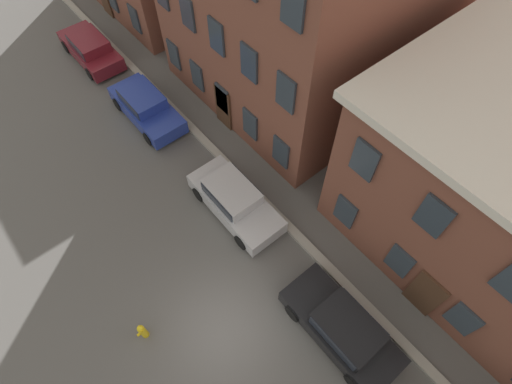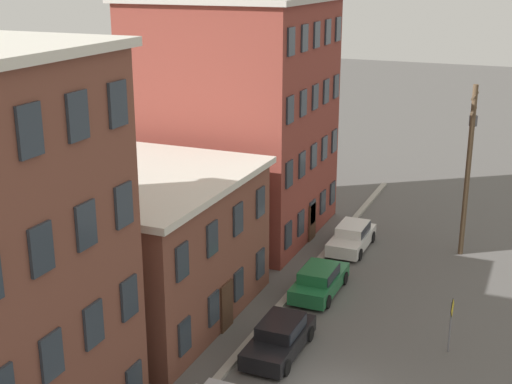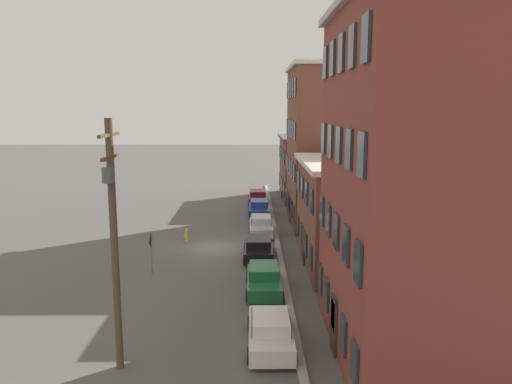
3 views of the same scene
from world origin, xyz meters
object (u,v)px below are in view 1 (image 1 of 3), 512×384
(fire_hydrant, at_px, (143,331))
(car_maroon, at_px, (90,48))
(car_black, at_px, (343,328))
(car_silver, at_px, (234,199))
(car_blue, at_px, (145,105))

(fire_hydrant, bearing_deg, car_maroon, 159.37)
(car_black, bearing_deg, car_silver, 177.20)
(car_blue, relative_size, car_black, 1.00)
(car_silver, distance_m, fire_hydrant, 5.98)
(car_maroon, height_order, car_black, same)
(car_black, relative_size, fire_hydrant, 4.58)
(car_black, height_order, fire_hydrant, car_black)
(car_blue, bearing_deg, car_maroon, -179.57)
(car_blue, bearing_deg, fire_hydrant, -31.71)
(car_maroon, relative_size, car_blue, 1.00)
(car_blue, distance_m, car_black, 13.33)
(car_blue, distance_m, fire_hydrant, 10.59)
(car_black, xyz_separation_m, fire_hydrant, (-4.32, -5.29, -0.27))
(car_maroon, xyz_separation_m, car_silver, (12.59, 0.08, 0.00))
(car_maroon, height_order, car_blue, same)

